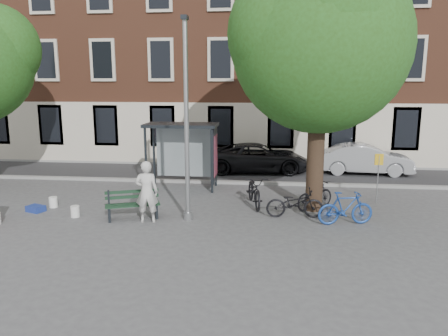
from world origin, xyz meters
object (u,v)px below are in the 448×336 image
Objects in this scene: bench at (133,206)px; car_silver at (365,159)px; bike_d at (315,195)px; car_dark at (258,158)px; bus_shelter at (192,141)px; bike_a at (295,203)px; bike_b at (346,208)px; notice_sign at (378,168)px; painter at (147,192)px; bike_c at (254,191)px; lamppost at (187,131)px.

car_silver reaches higher than bench.
car_dark is at bearing -22.25° from bike_d.
car_dark is (2.55, 3.53, -1.24)m from bus_shelter.
bike_b is (1.49, -0.53, 0.04)m from bike_a.
bus_shelter is 7.10m from notice_sign.
painter is 1.12× the size of bike_b.
bike_d is at bearing -165.17° from car_dark.
bike_b is 3.30m from bike_c.
car_silver is at bearing -31.57° from bike_a.
notice_sign is (4.31, 0.86, 0.71)m from bike_c.
bike_d is 6.73m from car_silver.
bike_b is 0.35× the size of car_dark.
bike_a is at bearing 58.03° from bike_b.
bench is (-0.57, 0.32, -0.56)m from painter.
bike_a is at bearing -41.79° from bus_shelter.
painter reaches higher than car_dark.
bike_c reaches higher than bike_d.
lamppost is at bearing -150.41° from bike_c.
notice_sign is at bearing 176.46° from car_silver.
bus_shelter is 8.41m from car_silver.
painter reaches higher than bike_c.
lamppost is 4.09m from bike_a.
painter is at bearing 68.76° from bike_d.
notice_sign reaches higher than bike_d.
bench is 5.12m from bike_a.
bike_b is 0.82× the size of bike_c.
lamppost is 7.01m from notice_sign.
car_silver is at bearing -143.27° from painter.
bus_shelter is 1.59× the size of bike_a.
bench is 6.04m from bike_d.
bike_c is 1.17× the size of notice_sign.
bike_a reaches higher than bench.
car_silver is (8.10, 8.03, -0.25)m from painter.
bike_a is (5.09, 0.62, 0.07)m from bench.
bus_shelter is (-0.61, 4.11, -0.87)m from lamppost.
notice_sign is at bearing -11.89° from bus_shelter.
notice_sign is (-0.59, -5.04, 0.55)m from car_silver.
bench is 0.85× the size of bike_c.
bike_a is 7.18m from car_dark.
bike_d is 0.34× the size of car_dark.
bike_c is at bearing 176.16° from car_dark.
bench is at bearing -105.67° from bus_shelter.
bike_b is 1.71m from bike_d.
lamppost reaches higher than bike_a.
notice_sign is at bearing -166.33° from painter.
lamppost is 3.20× the size of painter.
bus_shelter is at bearing 40.93° from bike_b.
bike_a is 1.05× the size of bike_b.
car_dark is 4.96m from car_silver.
bus_shelter reaches higher than car_silver.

